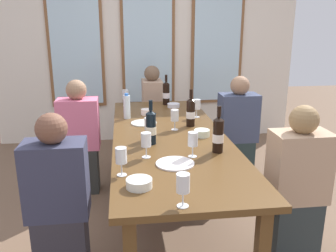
{
  "coord_description": "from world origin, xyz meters",
  "views": [
    {
      "loc": [
        -0.36,
        -2.75,
        1.62
      ],
      "look_at": [
        0.0,
        0.07,
        0.79
      ],
      "focal_mm": 38.25,
      "sensor_mm": 36.0,
      "label": 1
    }
  ],
  "objects_px": {
    "wine_bottle_0": "(191,112)",
    "seated_person_2": "(80,140)",
    "wine_glass_1": "(175,116)",
    "wine_glass_4": "(193,140)",
    "tasting_bowl_3": "(147,112)",
    "water_bottle": "(127,107)",
    "seated_person_1": "(296,189)",
    "wine_bottle_3": "(166,93)",
    "wine_bottle_1": "(151,127)",
    "wine_glass_2": "(146,141)",
    "wine_glass_6": "(125,95)",
    "wine_glass_7": "(149,125)",
    "wine_glass_0": "(183,184)",
    "seated_person_0": "(58,203)",
    "wine_glass_3": "(121,157)",
    "dining_table": "(169,142)",
    "tasting_bowl_0": "(174,105)",
    "white_plate_0": "(144,123)",
    "tasting_bowl_2": "(202,133)",
    "seated_person_4": "(152,112)",
    "tasting_bowl_1": "(139,183)",
    "white_plate_1": "(175,163)",
    "wine_bottle_2": "(218,135)",
    "wine_glass_5": "(197,105)",
    "seated_person_3": "(237,133)"
  },
  "relations": [
    {
      "from": "wine_bottle_0",
      "to": "seated_person_2",
      "type": "bearing_deg",
      "value": 159.48
    },
    {
      "from": "wine_glass_1",
      "to": "wine_glass_4",
      "type": "xyz_separation_m",
      "value": [
        0.03,
        -0.64,
        -0.0
      ]
    },
    {
      "from": "wine_glass_1",
      "to": "tasting_bowl_3",
      "type": "bearing_deg",
      "value": 109.87
    },
    {
      "from": "water_bottle",
      "to": "seated_person_1",
      "type": "relative_size",
      "value": 0.22
    },
    {
      "from": "wine_bottle_3",
      "to": "tasting_bowl_3",
      "type": "xyz_separation_m",
      "value": [
        -0.25,
        -0.41,
        -0.1
      ]
    },
    {
      "from": "wine_glass_4",
      "to": "wine_bottle_1",
      "type": "bearing_deg",
      "value": 130.02
    },
    {
      "from": "wine_glass_1",
      "to": "wine_glass_2",
      "type": "height_order",
      "value": "same"
    },
    {
      "from": "wine_glass_6",
      "to": "wine_glass_7",
      "type": "distance_m",
      "value": 1.21
    },
    {
      "from": "wine_glass_0",
      "to": "seated_person_0",
      "type": "height_order",
      "value": "seated_person_0"
    },
    {
      "from": "water_bottle",
      "to": "wine_glass_3",
      "type": "height_order",
      "value": "water_bottle"
    },
    {
      "from": "wine_glass_3",
      "to": "wine_glass_4",
      "type": "bearing_deg",
      "value": 27.3
    },
    {
      "from": "dining_table",
      "to": "tasting_bowl_0",
      "type": "xyz_separation_m",
      "value": [
        0.17,
        0.95,
        0.09
      ]
    },
    {
      "from": "tasting_bowl_0",
      "to": "wine_glass_1",
      "type": "height_order",
      "value": "wine_glass_1"
    },
    {
      "from": "white_plate_0",
      "to": "tasting_bowl_2",
      "type": "height_order",
      "value": "tasting_bowl_2"
    },
    {
      "from": "seated_person_4",
      "to": "wine_glass_4",
      "type": "bearing_deg",
      "value": -87.52
    },
    {
      "from": "seated_person_1",
      "to": "wine_glass_2",
      "type": "bearing_deg",
      "value": 170.27
    },
    {
      "from": "wine_glass_7",
      "to": "seated_person_4",
      "type": "height_order",
      "value": "seated_person_4"
    },
    {
      "from": "tasting_bowl_1",
      "to": "wine_glass_3",
      "type": "bearing_deg",
      "value": 118.07
    },
    {
      "from": "wine_glass_1",
      "to": "seated_person_2",
      "type": "distance_m",
      "value": 1.03
    },
    {
      "from": "tasting_bowl_0",
      "to": "seated_person_4",
      "type": "xyz_separation_m",
      "value": [
        -0.17,
        0.65,
        -0.23
      ]
    },
    {
      "from": "tasting_bowl_0",
      "to": "tasting_bowl_2",
      "type": "bearing_deg",
      "value": -85.6
    },
    {
      "from": "seated_person_2",
      "to": "seated_person_0",
      "type": "bearing_deg",
      "value": -90.0
    },
    {
      "from": "tasting_bowl_1",
      "to": "tasting_bowl_2",
      "type": "relative_size",
      "value": 1.18
    },
    {
      "from": "tasting_bowl_0",
      "to": "wine_glass_2",
      "type": "xyz_separation_m",
      "value": [
        -0.39,
        -1.44,
        0.1
      ]
    },
    {
      "from": "wine_bottle_0",
      "to": "wine_bottle_1",
      "type": "height_order",
      "value": "wine_bottle_1"
    },
    {
      "from": "seated_person_0",
      "to": "seated_person_4",
      "type": "relative_size",
      "value": 1.0
    },
    {
      "from": "tasting_bowl_0",
      "to": "tasting_bowl_1",
      "type": "xyz_separation_m",
      "value": [
        -0.46,
        -1.89,
        0.01
      ]
    },
    {
      "from": "white_plate_1",
      "to": "wine_bottle_2",
      "type": "bearing_deg",
      "value": 29.35
    },
    {
      "from": "tasting_bowl_0",
      "to": "wine_glass_3",
      "type": "distance_m",
      "value": 1.8
    },
    {
      "from": "white_plate_0",
      "to": "wine_glass_7",
      "type": "xyz_separation_m",
      "value": [
        0.01,
        -0.46,
        0.11
      ]
    },
    {
      "from": "wine_bottle_3",
      "to": "tasting_bowl_1",
      "type": "height_order",
      "value": "wine_bottle_3"
    },
    {
      "from": "wine_bottle_2",
      "to": "tasting_bowl_1",
      "type": "height_order",
      "value": "wine_bottle_2"
    },
    {
      "from": "seated_person_1",
      "to": "wine_glass_0",
      "type": "bearing_deg",
      "value": -149.46
    },
    {
      "from": "tasting_bowl_3",
      "to": "seated_person_4",
      "type": "relative_size",
      "value": 0.1
    },
    {
      "from": "wine_glass_7",
      "to": "seated_person_2",
      "type": "xyz_separation_m",
      "value": [
        -0.62,
        0.71,
        -0.33
      ]
    },
    {
      "from": "tasting_bowl_3",
      "to": "wine_glass_5",
      "type": "distance_m",
      "value": 0.5
    },
    {
      "from": "tasting_bowl_3",
      "to": "wine_glass_6",
      "type": "bearing_deg",
      "value": 115.5
    },
    {
      "from": "tasting_bowl_1",
      "to": "wine_glass_3",
      "type": "relative_size",
      "value": 0.84
    },
    {
      "from": "white_plate_0",
      "to": "wine_glass_3",
      "type": "bearing_deg",
      "value": -100.32
    },
    {
      "from": "wine_bottle_1",
      "to": "seated_person_2",
      "type": "bearing_deg",
      "value": 127.65
    },
    {
      "from": "wine_bottle_3",
      "to": "wine_glass_1",
      "type": "distance_m",
      "value": 0.96
    },
    {
      "from": "wine_bottle_2",
      "to": "seated_person_1",
      "type": "relative_size",
      "value": 0.3
    },
    {
      "from": "wine_glass_3",
      "to": "wine_bottle_1",
      "type": "bearing_deg",
      "value": 68.05
    },
    {
      "from": "tasting_bowl_0",
      "to": "seated_person_3",
      "type": "distance_m",
      "value": 0.73
    },
    {
      "from": "tasting_bowl_0",
      "to": "seated_person_0",
      "type": "height_order",
      "value": "seated_person_0"
    },
    {
      "from": "white_plate_0",
      "to": "water_bottle",
      "type": "xyz_separation_m",
      "value": [
        -0.15,
        0.2,
        0.11
      ]
    },
    {
      "from": "wine_bottle_2",
      "to": "white_plate_1",
      "type": "bearing_deg",
      "value": -150.65
    },
    {
      "from": "tasting_bowl_0",
      "to": "wine_glass_0",
      "type": "relative_size",
      "value": 0.75
    },
    {
      "from": "wine_bottle_3",
      "to": "dining_table",
      "type": "bearing_deg",
      "value": -95.82
    },
    {
      "from": "tasting_bowl_2",
      "to": "wine_glass_3",
      "type": "height_order",
      "value": "wine_glass_3"
    }
  ]
}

